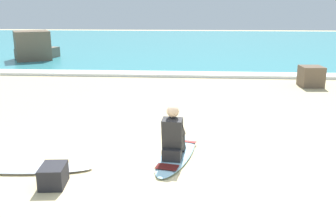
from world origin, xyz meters
The scene contains 9 objects.
ground_plane centered at (0.00, 0.00, 0.00)m, with size 80.00×80.00×0.00m, color beige.
sea centered at (0.00, 22.68, 0.05)m, with size 80.00×28.00×0.10m, color teal.
breaking_foam centered at (0.00, 8.98, 0.06)m, with size 80.00×0.90×0.11m, color white.
surfboard_main centered at (0.50, 0.72, 0.04)m, with size 0.93×2.18×0.08m.
surfer_seated centered at (0.44, 0.50, 0.44)m, with size 0.41×0.73×0.95m.
surfboard_spare_near centered at (-2.04, -0.05, 0.04)m, with size 2.35×0.66×0.08m.
rock_outcrop_distant centered at (-7.24, 12.62, 0.63)m, with size 2.20×2.76×1.50m.
shoreline_rock centered at (4.74, 7.22, 0.35)m, with size 0.76×0.72×0.69m, color brown.
beach_bag centered at (-1.31, -0.58, 0.16)m, with size 0.36×0.48×0.32m, color #232328.
Camera 1 is at (0.78, -5.61, 2.60)m, focal length 39.99 mm.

